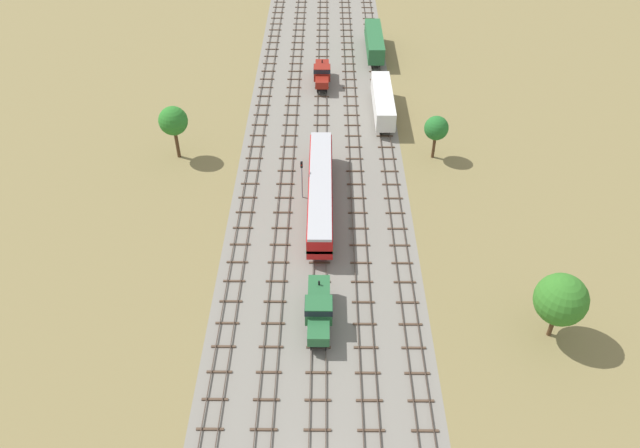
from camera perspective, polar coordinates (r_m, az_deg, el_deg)
The scene contains 16 objects.
ground_plane at distance 93.91m, azimuth 0.14°, elevation 9.25°, with size 480.00×480.00×0.00m, color olive.
ballast_bed at distance 93.90m, azimuth 0.14°, elevation 9.25°, with size 22.55×176.00×0.01m, color gray.
track_far_left at distance 95.20m, azimuth -5.53°, elevation 9.61°, with size 2.40×126.00×0.29m.
track_left at distance 94.84m, azimuth -2.70°, elevation 9.63°, with size 2.40×126.00×0.29m.
track_centre_left at distance 94.70m, azimuth 0.14°, elevation 9.63°, with size 2.40×126.00×0.29m.
track_centre at distance 94.79m, azimuth 2.99°, elevation 9.61°, with size 2.40×126.00×0.29m.
track_centre_right at distance 95.11m, azimuth 5.82°, elevation 9.56°, with size 2.40×126.00×0.29m.
shunter_loco_centre_left_nearest at distance 61.78m, azimuth -0.11°, elevation -7.86°, with size 2.74×8.46×3.10m.
passenger_coach_centre_left_near at distance 75.61m, azimuth 0.03°, elevation 3.19°, with size 2.96×22.00×3.80m.
freight_boxcar_centre_right_mid at distance 95.49m, azimuth 5.84°, elevation 11.28°, with size 2.87×14.00×3.60m.
shunter_loco_centre_left_midfar at distance 104.26m, azimuth 0.19°, elevation 13.78°, with size 2.74×8.46×3.10m.
freight_boxcar_centre_right_far at distance 115.17m, azimuth 5.05°, elevation 16.49°, with size 2.87×14.00×3.60m.
signal_post_nearest at distance 76.62m, azimuth -1.69°, elevation 4.59°, with size 0.28×0.47×5.61m.
lineside_tree_0 at distance 62.78m, azimuth 21.40°, elevation -6.54°, with size 5.09×5.09×7.58m.
lineside_tree_1 at distance 85.26m, azimuth 10.71°, elevation 8.69°, with size 3.28×3.28×6.29m.
lineside_tree_2 at distance 85.68m, azimuth -13.43°, elevation 9.24°, with size 3.91×3.91×7.65m.
Camera 1 is at (0.48, -24.93, 47.63)m, focal length 34.59 mm.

